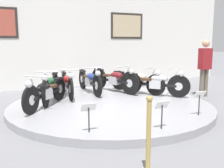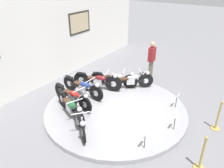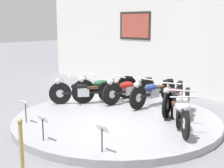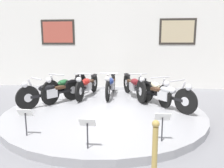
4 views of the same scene
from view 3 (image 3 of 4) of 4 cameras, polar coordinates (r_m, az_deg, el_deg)
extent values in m
plane|color=slate|center=(7.57, 0.85, -7.06)|extent=(60.00, 60.00, 0.00)
cylinder|color=#99999E|center=(7.55, 0.85, -6.52)|extent=(4.90, 4.90, 0.15)
cube|color=white|center=(10.30, 15.18, 9.02)|extent=(14.00, 0.20, 4.10)
cube|color=#2D2823|center=(11.52, 4.19, 10.58)|extent=(1.40, 0.02, 1.00)
cube|color=#B24C3D|center=(11.52, 4.18, 10.58)|extent=(1.24, 0.02, 0.84)
cylinder|color=black|center=(8.69, -9.45, -1.69)|extent=(0.43, 0.51, 0.61)
cylinder|color=silver|center=(8.69, -9.45, -1.69)|extent=(0.19, 0.21, 0.21)
cylinder|color=black|center=(8.75, -0.58, -1.45)|extent=(0.43, 0.51, 0.61)
cylinder|color=silver|center=(8.75, -0.58, -1.45)|extent=(0.19, 0.21, 0.21)
cube|color=black|center=(8.69, -5.00, -1.57)|extent=(0.84, 1.00, 0.07)
cube|color=silver|center=(8.69, -5.27, -1.45)|extent=(0.36, 0.37, 0.24)
ellipsoid|color=black|center=(8.65, -5.95, -0.44)|extent=(0.47, 0.51, 0.20)
cube|color=#472D1E|center=(8.68, -3.57, -0.63)|extent=(0.36, 0.37, 0.07)
cube|color=black|center=(8.70, -0.59, 0.22)|extent=(0.31, 0.34, 0.06)
cylinder|color=silver|center=(8.64, -8.51, -0.37)|extent=(0.19, 0.22, 0.54)
cylinder|color=silver|center=(8.59, -7.84, 1.34)|extent=(0.44, 0.37, 0.03)
sphere|color=silver|center=(8.62, -9.92, 0.50)|extent=(0.15, 0.15, 0.15)
cylinder|color=black|center=(8.69, -5.24, -1.37)|extent=(0.31, 0.65, 0.68)
cylinder|color=silver|center=(8.69, -5.24, -1.37)|extent=(0.15, 0.24, 0.24)
cylinder|color=black|center=(9.22, 2.69, -0.60)|extent=(0.31, 0.65, 0.68)
cylinder|color=silver|center=(9.22, 2.69, -0.60)|extent=(0.15, 0.24, 0.24)
cube|color=black|center=(8.93, -1.16, -0.97)|extent=(0.53, 1.18, 0.07)
cube|color=silver|center=(8.91, -1.39, -0.87)|extent=(0.31, 0.37, 0.24)
ellipsoid|color=#1E562D|center=(8.84, -1.99, 0.09)|extent=(0.39, 0.53, 0.20)
cube|color=#472D1E|center=(8.99, 0.12, 0.02)|extent=(0.31, 0.37, 0.07)
cube|color=black|center=(9.16, 2.70, 1.16)|extent=(0.23, 0.37, 0.06)
cylinder|color=silver|center=(8.70, -4.34, 0.01)|extent=(0.14, 0.25, 0.54)
cylinder|color=silver|center=(8.69, -3.70, 1.75)|extent=(0.51, 0.23, 0.03)
sphere|color=silver|center=(8.60, -5.65, 0.81)|extent=(0.15, 0.15, 0.15)
cylinder|color=black|center=(8.46, -0.07, -1.86)|extent=(0.14, 0.62, 0.62)
cylinder|color=silver|center=(8.46, -0.07, -1.86)|extent=(0.09, 0.22, 0.22)
cylinder|color=black|center=(9.36, 6.32, -0.66)|extent=(0.14, 0.62, 0.62)
cylinder|color=silver|center=(9.36, 6.32, -0.66)|extent=(0.09, 0.22, 0.22)
cube|color=black|center=(8.90, 3.28, -1.23)|extent=(0.23, 1.24, 0.07)
cube|color=silver|center=(8.87, 3.10, -1.14)|extent=(0.24, 0.34, 0.24)
ellipsoid|color=red|center=(8.77, 2.63, -0.21)|extent=(0.28, 0.50, 0.20)
cube|color=#472D1E|center=(9.02, 4.32, -0.17)|extent=(0.24, 0.34, 0.07)
cube|color=black|center=(9.31, 6.35, 0.92)|extent=(0.15, 0.37, 0.06)
cylinder|color=silver|center=(8.51, 0.70, -0.41)|extent=(0.08, 0.25, 0.54)
cylinder|color=silver|center=(8.53, 1.26, 1.40)|extent=(0.54, 0.10, 0.03)
sphere|color=silver|center=(8.36, -0.39, 0.35)|extent=(0.15, 0.15, 0.15)
cylinder|color=black|center=(8.08, 4.76, -2.49)|extent=(0.07, 0.63, 0.63)
cylinder|color=silver|center=(8.08, 4.76, -2.49)|extent=(0.07, 0.22, 0.22)
cylinder|color=black|center=(9.13, 10.20, -1.03)|extent=(0.07, 0.63, 0.63)
cylinder|color=silver|center=(9.13, 10.20, -1.03)|extent=(0.07, 0.22, 0.22)
cube|color=black|center=(8.59, 7.65, -1.71)|extent=(0.11, 1.24, 0.07)
cube|color=silver|center=(8.56, 7.49, -1.63)|extent=(0.21, 0.33, 0.24)
ellipsoid|color=navy|center=(8.45, 7.11, -0.68)|extent=(0.23, 0.49, 0.20)
cube|color=#472D1E|center=(8.74, 8.54, -0.58)|extent=(0.21, 0.33, 0.07)
cube|color=black|center=(9.08, 10.25, 0.63)|extent=(0.11, 0.36, 0.06)
cylinder|color=silver|center=(8.14, 5.45, -0.94)|extent=(0.05, 0.25, 0.54)
cylinder|color=silver|center=(8.18, 5.96, 0.96)|extent=(0.54, 0.05, 0.03)
sphere|color=silver|center=(7.96, 4.52, -0.18)|extent=(0.15, 0.15, 0.15)
cylinder|color=black|center=(7.44, 9.97, -3.69)|extent=(0.26, 0.64, 0.66)
cylinder|color=silver|center=(7.44, 9.97, -3.69)|extent=(0.14, 0.24, 0.23)
cylinder|color=black|center=(8.72, 12.19, -1.58)|extent=(0.26, 0.64, 0.66)
cylinder|color=silver|center=(8.72, 12.19, -1.58)|extent=(0.14, 0.24, 0.23)
cube|color=black|center=(8.08, 11.17, -2.55)|extent=(0.46, 1.20, 0.07)
cube|color=silver|center=(8.04, 11.11, -2.47)|extent=(0.29, 0.37, 0.24)
ellipsoid|color=maroon|center=(7.91, 10.98, -1.50)|extent=(0.36, 0.53, 0.20)
cube|color=#472D1E|center=(8.26, 11.56, -1.27)|extent=(0.29, 0.37, 0.07)
cube|color=black|center=(8.66, 12.27, 0.23)|extent=(0.21, 0.37, 0.06)
cylinder|color=silver|center=(7.53, 10.30, -1.95)|extent=(0.12, 0.25, 0.54)
cylinder|color=silver|center=(7.58, 10.57, 0.14)|extent=(0.52, 0.20, 0.03)
sphere|color=silver|center=(7.31, 9.94, -1.22)|extent=(0.15, 0.15, 0.15)
cylinder|color=black|center=(6.81, 12.22, -5.42)|extent=(0.28, 0.58, 0.60)
cylinder|color=silver|center=(6.81, 12.22, -5.42)|extent=(0.14, 0.22, 0.21)
cylinder|color=black|center=(8.11, 13.56, -2.81)|extent=(0.28, 0.58, 0.60)
cylinder|color=silver|center=(8.11, 13.56, -2.81)|extent=(0.14, 0.22, 0.21)
cube|color=black|center=(7.46, 12.95, -4.00)|extent=(0.55, 1.17, 0.07)
cube|color=silver|center=(7.42, 12.92, -3.93)|extent=(0.31, 0.37, 0.24)
ellipsoid|color=beige|center=(7.28, 12.87, -2.91)|extent=(0.39, 0.53, 0.20)
cube|color=#472D1E|center=(7.64, 13.21, -2.58)|extent=(0.31, 0.37, 0.07)
cube|color=black|center=(8.05, 13.65, -1.04)|extent=(0.23, 0.37, 0.06)
cylinder|color=silver|center=(6.90, 12.47, -3.49)|extent=(0.14, 0.25, 0.54)
cylinder|color=silver|center=(6.95, 12.68, -1.20)|extent=(0.51, 0.24, 0.03)
sphere|color=silver|center=(6.67, 12.27, -2.76)|extent=(0.15, 0.15, 0.15)
cylinder|color=black|center=(6.21, 13.26, -7.02)|extent=(0.45, 0.50, 0.62)
cylinder|color=silver|center=(6.21, 13.26, -7.02)|extent=(0.19, 0.20, 0.22)
cylinder|color=black|center=(7.49, 11.18, -3.82)|extent=(0.45, 0.50, 0.62)
cylinder|color=silver|center=(7.49, 11.18, -3.82)|extent=(0.19, 0.20, 0.22)
cube|color=black|center=(6.85, 12.12, -5.27)|extent=(0.87, 0.98, 0.07)
cube|color=silver|center=(6.80, 12.19, -5.21)|extent=(0.36, 0.37, 0.24)
ellipsoid|color=#B2B5BA|center=(6.67, 12.40, -4.13)|extent=(0.48, 0.51, 0.20)
cube|color=#472D1E|center=(7.02, 11.84, -3.67)|extent=(0.36, 0.37, 0.07)
cube|color=black|center=(7.42, 11.25, -1.86)|extent=(0.31, 0.34, 0.06)
cylinder|color=silver|center=(6.30, 13.07, -4.87)|extent=(0.20, 0.22, 0.54)
cylinder|color=silver|center=(6.33, 12.98, -2.34)|extent=(0.43, 0.38, 0.03)
sphere|color=silver|center=(6.06, 13.52, -4.14)|extent=(0.15, 0.15, 0.15)
cylinder|color=#333338|center=(7.30, -15.48, -5.20)|extent=(0.02, 0.02, 0.42)
cube|color=white|center=(7.24, -15.57, -3.49)|extent=(0.26, 0.11, 0.15)
cylinder|color=#333338|center=(6.14, -12.51, -8.19)|extent=(0.02, 0.02, 0.42)
cube|color=white|center=(6.07, -12.60, -6.19)|extent=(0.26, 0.11, 0.15)
cylinder|color=#333338|center=(5.49, -1.84, -10.27)|extent=(0.02, 0.02, 0.42)
cube|color=white|center=(5.41, -1.86, -8.06)|extent=(0.26, 0.11, 0.15)
cylinder|color=tan|center=(4.85, -16.17, -12.29)|extent=(0.06, 0.06, 0.95)
sphere|color=tan|center=(4.67, -16.51, -6.53)|extent=(0.08, 0.08, 0.08)
camera|label=1|loc=(7.50, -49.62, 1.86)|focal=42.00mm
camera|label=2|loc=(10.54, -38.86, 19.83)|focal=35.00mm
camera|label=4|loc=(4.15, -45.62, -0.16)|focal=35.00mm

